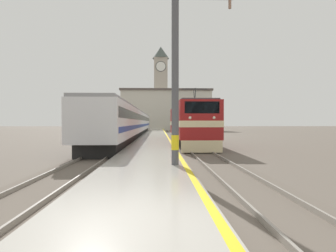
{
  "coord_description": "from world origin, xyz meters",
  "views": [
    {
      "loc": [
        0.54,
        -4.78,
        2.12
      ],
      "look_at": [
        1.67,
        27.05,
        1.64
      ],
      "focal_mm": 28.0,
      "sensor_mm": 36.0,
      "label": 1
    }
  ],
  "objects": [
    {
      "name": "passenger_train",
      "position": [
        -3.11,
        32.2,
        1.98
      ],
      "size": [
        2.92,
        46.12,
        3.66
      ],
      "color": "black",
      "rests_on": "ground"
    },
    {
      "name": "catenary_mast",
      "position": [
        1.27,
        5.74,
        4.1
      ],
      "size": [
        2.51,
        0.31,
        7.53
      ],
      "color": "#4C4C51",
      "rests_on": "platform"
    },
    {
      "name": "rail_track_near",
      "position": [
        3.41,
        25.0,
        0.03
      ],
      "size": [
        2.83,
        140.0,
        0.16
      ],
      "color": "#60564C",
      "rests_on": "ground"
    },
    {
      "name": "rail_track_far",
      "position": [
        -3.11,
        25.0,
        0.03
      ],
      "size": [
        2.83,
        140.0,
        0.16
      ],
      "color": "#60564C",
      "rests_on": "ground"
    },
    {
      "name": "ground_plane",
      "position": [
        0.0,
        30.0,
        0.0
      ],
      "size": [
        200.0,
        200.0,
        0.0
      ],
      "primitive_type": "plane",
      "color": "#60564C"
    },
    {
      "name": "clock_tower",
      "position": [
        1.15,
        73.24,
        13.07
      ],
      "size": [
        4.89,
        4.89,
        24.54
      ],
      "color": "#ADA393",
      "rests_on": "ground"
    },
    {
      "name": "platform",
      "position": [
        0.0,
        25.0,
        0.2
      ],
      "size": [
        3.48,
        140.0,
        0.4
      ],
      "color": "#ADA89E",
      "rests_on": "ground"
    },
    {
      "name": "locomotive_train",
      "position": [
        3.41,
        19.6,
        1.95
      ],
      "size": [
        2.92,
        14.5,
        4.79
      ],
      "color": "black",
      "rests_on": "ground"
    },
    {
      "name": "station_building",
      "position": [
        2.48,
        63.35,
        5.3
      ],
      "size": [
        23.37,
        6.8,
        10.54
      ],
      "color": "beige",
      "rests_on": "ground"
    }
  ]
}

